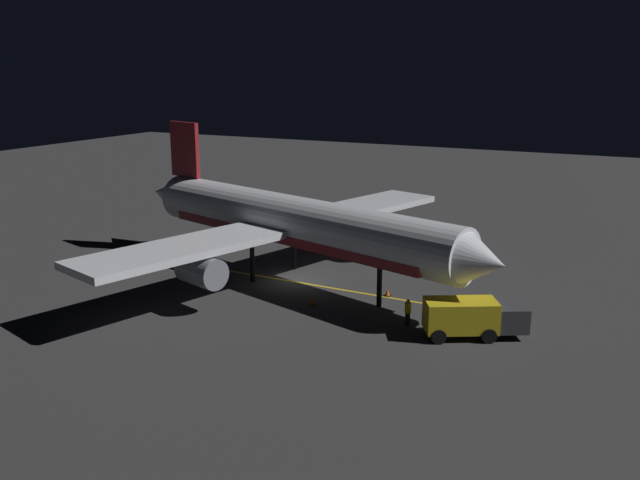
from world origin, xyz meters
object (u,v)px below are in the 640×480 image
at_px(baggage_truck, 471,318).
at_px(catering_truck, 355,239).
at_px(ground_crew_worker, 408,312).
at_px(traffic_cone_under_wing, 476,269).
at_px(airliner, 290,223).
at_px(traffic_cone_near_left, 312,302).
at_px(traffic_cone_near_right, 442,306).
at_px(traffic_cone_far, 387,292).

relative_size(baggage_truck, catering_truck, 0.96).
relative_size(ground_crew_worker, traffic_cone_under_wing, 3.16).
distance_m(airliner, baggage_truck, 16.26).
relative_size(traffic_cone_near_left, traffic_cone_under_wing, 1.00).
distance_m(baggage_truck, traffic_cone_under_wing, 13.90).
height_order(ground_crew_worker, traffic_cone_under_wing, ground_crew_worker).
bearing_deg(airliner, traffic_cone_near_left, 43.17).
distance_m(traffic_cone_near_right, traffic_cone_under_wing, 9.75).
height_order(traffic_cone_near_right, traffic_cone_far, same).
relative_size(catering_truck, traffic_cone_under_wing, 12.00).
xyz_separation_m(airliner, traffic_cone_near_left, (4.28, 4.01, -4.25)).
xyz_separation_m(baggage_truck, traffic_cone_near_left, (-0.72, -11.10, -0.96)).
xyz_separation_m(traffic_cone_near_left, traffic_cone_far, (-4.12, 3.91, 0.00)).
bearing_deg(traffic_cone_near_right, traffic_cone_under_wing, -179.56).
relative_size(airliner, catering_truck, 5.31).
relative_size(catering_truck, ground_crew_worker, 3.79).
relative_size(airliner, traffic_cone_near_left, 63.68).
bearing_deg(traffic_cone_under_wing, catering_truck, -93.09).
xyz_separation_m(baggage_truck, ground_crew_worker, (-0.07, -4.01, -0.32)).
xyz_separation_m(catering_truck, traffic_cone_under_wing, (0.58, 10.80, -1.04)).
xyz_separation_m(baggage_truck, traffic_cone_under_wing, (-13.54, -2.98, -0.96)).
relative_size(catering_truck, traffic_cone_far, 12.00).
relative_size(baggage_truck, traffic_cone_far, 11.47).
xyz_separation_m(airliner, ground_crew_worker, (4.93, 11.10, -3.61)).
distance_m(traffic_cone_near_right, traffic_cone_far, 4.41).
bearing_deg(airliner, catering_truck, 171.69).
bearing_deg(traffic_cone_near_left, ground_crew_worker, 84.73).
xyz_separation_m(catering_truck, traffic_cone_near_right, (10.34, 10.87, -1.04)).
xyz_separation_m(ground_crew_worker, traffic_cone_far, (-4.78, -3.18, -0.64)).
bearing_deg(baggage_truck, airliner, -108.32).
bearing_deg(traffic_cone_under_wing, ground_crew_worker, -4.37).
bearing_deg(traffic_cone_near_left, catering_truck, -168.69).
relative_size(ground_crew_worker, traffic_cone_far, 3.16).
bearing_deg(baggage_truck, traffic_cone_under_wing, -167.59).
xyz_separation_m(baggage_truck, traffic_cone_near_right, (-3.79, -2.91, -0.96)).
bearing_deg(traffic_cone_near_left, baggage_truck, 86.27).
height_order(baggage_truck, ground_crew_worker, baggage_truck).
height_order(catering_truck, ground_crew_worker, catering_truck).
bearing_deg(traffic_cone_far, traffic_cone_under_wing, 154.16).
relative_size(ground_crew_worker, traffic_cone_near_right, 3.16).
bearing_deg(baggage_truck, traffic_cone_near_left, -93.73).
xyz_separation_m(catering_truck, traffic_cone_far, (9.28, 6.59, -1.04)).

